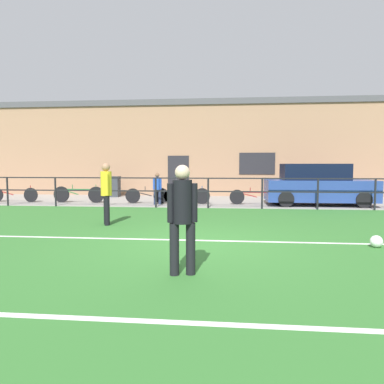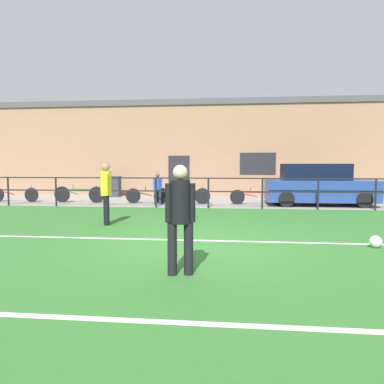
{
  "view_description": "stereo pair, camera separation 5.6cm",
  "coord_description": "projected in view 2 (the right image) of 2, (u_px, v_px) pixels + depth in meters",
  "views": [
    {
      "loc": [
        0.7,
        -7.15,
        1.63
      ],
      "look_at": [
        -0.45,
        4.4,
        0.73
      ],
      "focal_mm": 32.9,
      "sensor_mm": 36.0,
      "label": 1
    },
    {
      "loc": [
        0.75,
        -7.15,
        1.63
      ],
      "look_at": [
        -0.45,
        4.4,
        0.73
      ],
      "focal_mm": 32.9,
      "sensor_mm": 36.0,
      "label": 2
    }
  ],
  "objects": [
    {
      "name": "field_line_touchline",
      "position": [
        193.0,
        240.0,
        7.6
      ],
      "size": [
        36.0,
        0.11,
        0.0
      ],
      "primitive_type": "cube",
      "color": "white",
      "rests_on": "ground"
    },
    {
      "name": "bicycle_parked_2",
      "position": [
        182.0,
        196.0,
        14.52
      ],
      "size": [
        2.36,
        0.04,
        0.75
      ],
      "color": "black",
      "rests_on": "pavement_strip"
    },
    {
      "name": "soccer_ball_match",
      "position": [
        187.0,
        213.0,
        11.03
      ],
      "size": [
        0.21,
        0.21,
        0.21
      ],
      "primitive_type": "sphere",
      "color": "white",
      "rests_on": "ground"
    },
    {
      "name": "trash_bin_0",
      "position": [
        114.0,
        186.0,
        17.7
      ],
      "size": [
        0.66,
        0.56,
        1.03
      ],
      "color": "#33383D",
      "rests_on": "pavement_strip"
    },
    {
      "name": "soccer_ball_spare",
      "position": [
        376.0,
        242.0,
        6.92
      ],
      "size": [
        0.24,
        0.24,
        0.24
      ],
      "primitive_type": "sphere",
      "color": "white",
      "rests_on": "ground"
    },
    {
      "name": "perimeter_fence",
      "position": [
        208.0,
        188.0,
        13.18
      ],
      "size": [
        36.07,
        0.07,
        1.15
      ],
      "color": "black",
      "rests_on": "ground"
    },
    {
      "name": "bicycle_parked_0",
      "position": [
        79.0,
        194.0,
        14.98
      ],
      "size": [
        2.22,
        0.04,
        0.78
      ],
      "color": "black",
      "rests_on": "pavement_strip"
    },
    {
      "name": "bicycle_parked_3",
      "position": [
        14.0,
        194.0,
        15.28
      ],
      "size": [
        2.2,
        0.04,
        0.72
      ],
      "color": "black",
      "rests_on": "pavement_strip"
    },
    {
      "name": "pavement_strip",
      "position": [
        212.0,
        201.0,
        15.72
      ],
      "size": [
        48.0,
        5.0,
        0.02
      ],
      "primitive_type": "cube",
      "color": "gray",
      "rests_on": "ground"
    },
    {
      "name": "player_striker",
      "position": [
        106.0,
        190.0,
        9.54
      ],
      "size": [
        0.29,
        0.43,
        1.68
      ],
      "rotation": [
        0.0,
        0.0,
        5.11
      ],
      "color": "black",
      "rests_on": "ground"
    },
    {
      "name": "ground",
      "position": [
        192.0,
        244.0,
        7.29
      ],
      "size": [
        60.0,
        44.0,
        0.04
      ],
      "primitive_type": "cube",
      "color": "#33702D"
    },
    {
      "name": "bicycle_parked_4",
      "position": [
        257.0,
        197.0,
        14.21
      ],
      "size": [
        2.23,
        0.04,
        0.71
      ],
      "color": "black",
      "rests_on": "pavement_strip"
    },
    {
      "name": "clubhouse_facade",
      "position": [
        215.0,
        149.0,
        19.19
      ],
      "size": [
        28.0,
        2.56,
        4.99
      ],
      "color": "#A37A5B",
      "rests_on": "ground"
    },
    {
      "name": "bicycle_parked_1",
      "position": [
        152.0,
        196.0,
        14.65
      ],
      "size": [
        2.25,
        0.04,
        0.72
      ],
      "color": "black",
      "rests_on": "pavement_strip"
    },
    {
      "name": "parked_car_red",
      "position": [
        318.0,
        186.0,
        14.03
      ],
      "size": [
        4.19,
        1.8,
        1.65
      ],
      "color": "#28428E",
      "rests_on": "pavement_strip"
    },
    {
      "name": "field_line_hash",
      "position": [
        155.0,
        321.0,
        3.66
      ],
      "size": [
        36.0,
        0.11,
        0.0
      ],
      "primitive_type": "cube",
      "color": "white",
      "rests_on": "ground"
    },
    {
      "name": "spectator_child",
      "position": [
        158.0,
        187.0,
        14.2
      ],
      "size": [
        0.33,
        0.22,
        1.28
      ],
      "rotation": [
        0.0,
        0.0,
        3.49
      ],
      "color": "#232D4C",
      "rests_on": "pavement_strip"
    },
    {
      "name": "player_goalkeeper",
      "position": [
        180.0,
        213.0,
        5.16
      ],
      "size": [
        0.44,
        0.29,
        1.63
      ],
      "rotation": [
        0.0,
        0.0,
        0.21
      ],
      "color": "black",
      "rests_on": "ground"
    }
  ]
}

